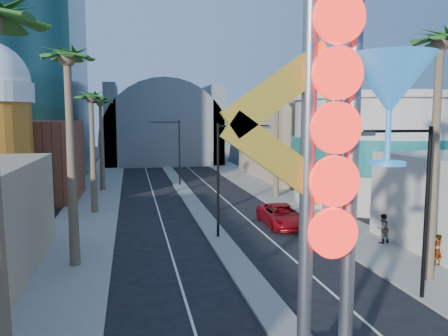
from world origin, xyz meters
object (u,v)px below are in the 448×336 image
Objects in this scene: neon_sign at (356,154)px; red_pickup at (282,215)px; pedestrian_b at (383,228)px; pedestrian_a at (437,250)px.

neon_sign is 2.10× the size of red_pickup.
pedestrian_b is at bearing -51.72° from red_pickup.
neon_sign is 6.48× the size of pedestrian_b.
neon_sign reaches higher than pedestrian_a.
pedestrian_a is 0.92× the size of pedestrian_b.
pedestrian_a is (5.25, -10.80, 0.21)m from red_pickup.
pedestrian_a is at bearing 41.01° from neon_sign.
red_pickup is 3.09× the size of pedestrian_b.
red_pickup is (4.73, 19.47, -6.48)m from neon_sign.
neon_sign is 14.63m from pedestrian_a.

